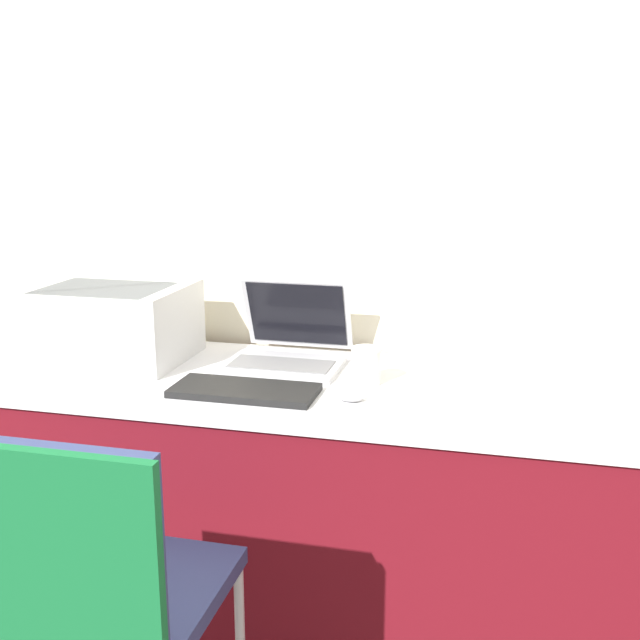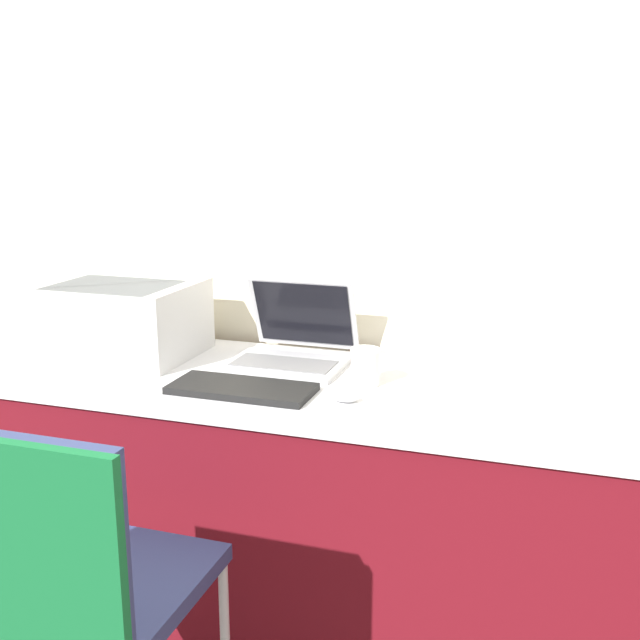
% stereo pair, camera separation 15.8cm
% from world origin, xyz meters
% --- Properties ---
extents(wall_back, '(8.00, 0.05, 2.60)m').
position_xyz_m(wall_back, '(0.00, 0.77, 1.30)').
color(wall_back, beige).
rests_on(wall_back, ground_plane).
extents(table, '(2.16, 0.71, 0.74)m').
position_xyz_m(table, '(0.00, 0.35, 0.37)').
color(table, maroon).
rests_on(table, ground_plane).
extents(printer, '(0.48, 0.38, 0.24)m').
position_xyz_m(printer, '(-0.76, 0.43, 0.87)').
color(printer, silver).
rests_on(printer, table).
extents(laptop_left, '(0.35, 0.35, 0.25)m').
position_xyz_m(laptop_left, '(-0.20, 0.52, 0.79)').
color(laptop_left, '#B7B7BC').
rests_on(laptop_left, table).
extents(external_keyboard, '(0.40, 0.18, 0.02)m').
position_xyz_m(external_keyboard, '(-0.23, 0.20, 0.75)').
color(external_keyboard, black).
rests_on(external_keyboard, table).
extents(coffee_cup, '(0.09, 0.09, 0.11)m').
position_xyz_m(coffee_cup, '(0.08, 0.37, 0.79)').
color(coffee_cup, white).
rests_on(coffee_cup, table).
extents(mouse, '(0.07, 0.05, 0.03)m').
position_xyz_m(mouse, '(0.07, 0.22, 0.75)').
color(mouse, silver).
rests_on(mouse, table).
extents(chair, '(0.48, 0.47, 0.90)m').
position_xyz_m(chair, '(-0.33, -0.50, 0.57)').
color(chair, navy).
rests_on(chair, ground_plane).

